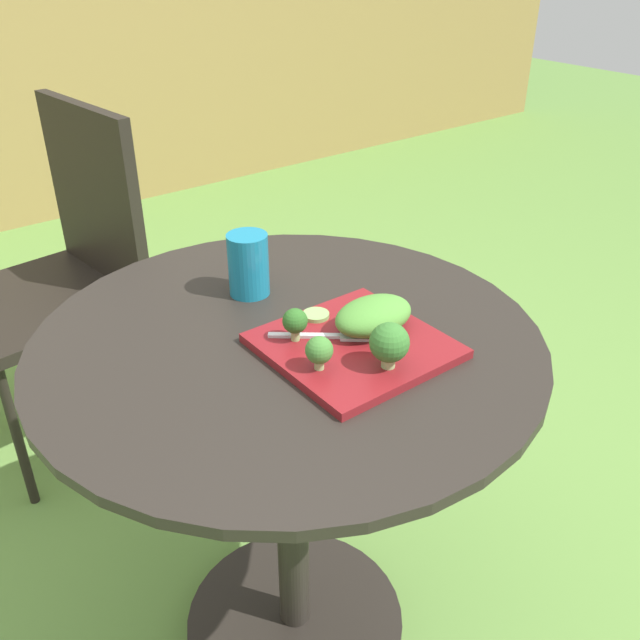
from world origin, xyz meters
TOP-DOWN VIEW (x-y plane):
  - ground_plane at (0.00, 0.00)m, footprint 12.00×12.00m
  - patio_table at (0.00, 0.00)m, footprint 0.80×0.80m
  - patio_chair at (-0.06, 0.91)m, footprint 0.49×0.49m
  - salad_plate at (0.06, -0.10)m, footprint 0.25×0.25m
  - drinking_glass at (0.03, 0.16)m, footprint 0.07×0.07m
  - fork at (0.03, -0.06)m, footprint 0.13×0.11m
  - lettuce_mound at (0.10, -0.09)m, footprint 0.13×0.09m
  - broccoli_floret_0 at (-0.01, -0.04)m, footprint 0.04×0.04m
  - broccoli_floret_1 at (-0.03, -0.12)m, footprint 0.04×0.04m
  - broccoli_floret_2 at (0.05, -0.18)m, footprint 0.06×0.06m
  - cucumber_slice_0 at (0.06, 0.00)m, footprint 0.04×0.04m

SIDE VIEW (x-z plane):
  - ground_plane at x=0.00m, z-range 0.00..0.00m
  - patio_table at x=0.00m, z-range 0.07..0.78m
  - patio_chair at x=-0.06m, z-range 0.08..0.98m
  - salad_plate at x=0.06m, z-range 0.71..0.73m
  - fork at x=0.03m, z-range 0.73..0.73m
  - cucumber_slice_0 at x=0.06m, z-range 0.73..0.73m
  - lettuce_mound at x=0.10m, z-range 0.73..0.78m
  - broccoli_floret_1 at x=-0.03m, z-range 0.73..0.78m
  - broccoli_floret_0 at x=-0.01m, z-range 0.73..0.79m
  - drinking_glass at x=0.03m, z-range 0.71..0.82m
  - broccoli_floret_2 at x=0.05m, z-range 0.73..0.80m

